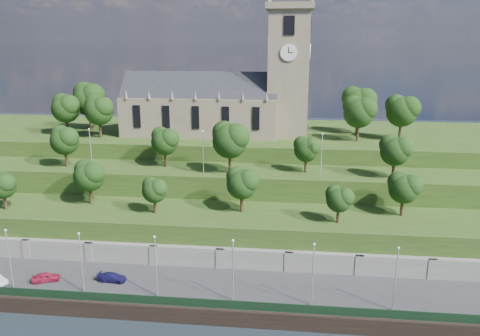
# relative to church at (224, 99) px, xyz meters

# --- Properties ---
(ground) EXTENTS (320.00, 320.00, 0.00)m
(ground) POSITION_rel_church_xyz_m (-0.79, -45.98, -22.52)
(ground) COLOR #1B212B
(ground) RESTS_ON ground
(promenade) EXTENTS (160.00, 12.00, 2.00)m
(promenade) POSITION_rel_church_xyz_m (-0.79, -39.98, -21.52)
(promenade) COLOR #2D2D30
(promenade) RESTS_ON ground
(quay_wall) EXTENTS (160.00, 0.50, 2.20)m
(quay_wall) POSITION_rel_church_xyz_m (-0.79, -46.03, -21.42)
(quay_wall) COLOR black
(quay_wall) RESTS_ON ground
(fence) EXTENTS (160.00, 0.10, 1.20)m
(fence) POSITION_rel_church_xyz_m (-0.79, -45.38, -19.92)
(fence) COLOR black
(fence) RESTS_ON promenade
(retaining_wall) EXTENTS (160.00, 2.10, 5.00)m
(retaining_wall) POSITION_rel_church_xyz_m (-0.79, -34.01, -20.02)
(retaining_wall) COLOR slate
(retaining_wall) RESTS_ON ground
(embankment_lower) EXTENTS (160.00, 12.00, 8.00)m
(embankment_lower) POSITION_rel_church_xyz_m (-0.79, -27.98, -18.52)
(embankment_lower) COLOR #274015
(embankment_lower) RESTS_ON ground
(embankment_upper) EXTENTS (160.00, 10.00, 12.00)m
(embankment_upper) POSITION_rel_church_xyz_m (-0.79, -16.98, -16.52)
(embankment_upper) COLOR #274015
(embankment_upper) RESTS_ON ground
(hilltop) EXTENTS (160.00, 32.00, 15.00)m
(hilltop) POSITION_rel_church_xyz_m (-0.79, 4.02, -15.02)
(hilltop) COLOR #274015
(hilltop) RESTS_ON ground
(church) EXTENTS (38.60, 12.35, 27.60)m
(church) POSITION_rel_church_xyz_m (0.00, 0.00, 0.00)
(church) COLOR #72634F
(church) RESTS_ON hilltop
(trees_lower) EXTENTS (67.84, 8.60, 7.47)m
(trees_lower) POSITION_rel_church_xyz_m (0.11, -27.52, -9.92)
(trees_lower) COLOR black
(trees_lower) RESTS_ON embankment_lower
(trees_upper) EXTENTS (63.25, 8.47, 9.04)m
(trees_upper) POSITION_rel_church_xyz_m (2.10, -18.03, -5.20)
(trees_upper) COLOR black
(trees_upper) RESTS_ON embankment_upper
(trees_hilltop) EXTENTS (74.91, 16.21, 10.44)m
(trees_hilltop) POSITION_rel_church_xyz_m (0.41, -0.92, -1.12)
(trees_hilltop) COLOR black
(trees_hilltop) RESTS_ON hilltop
(lamp_posts_promenade) EXTENTS (60.36, 0.36, 8.62)m
(lamp_posts_promenade) POSITION_rel_church_xyz_m (-2.79, -43.48, -15.59)
(lamp_posts_promenade) COLOR #B2B2B7
(lamp_posts_promenade) RESTS_ON promenade
(lamp_posts_upper) EXTENTS (40.36, 0.36, 7.62)m
(lamp_posts_upper) POSITION_rel_church_xyz_m (-0.79, -19.98, -6.11)
(lamp_posts_upper) COLOR #B2B2B7
(lamp_posts_upper) RESTS_ON embankment_upper
(car_left) EXTENTS (4.01, 2.74, 1.27)m
(car_left) POSITION_rel_church_xyz_m (-19.30, -41.26, -19.89)
(car_left) COLOR #A11A39
(car_left) RESTS_ON promenade
(car_right) EXTENTS (4.11, 1.90, 1.16)m
(car_right) POSITION_rel_church_xyz_m (-10.14, -40.24, -19.94)
(car_right) COLOR #19154B
(car_right) RESTS_ON promenade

